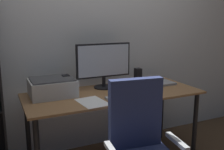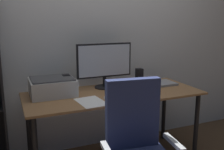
% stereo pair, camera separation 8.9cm
% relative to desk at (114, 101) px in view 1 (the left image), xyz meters
% --- Properties ---
extents(back_wall, '(6.40, 0.10, 2.60)m').
position_rel_desk_xyz_m(back_wall, '(0.00, 0.51, 0.64)').
color(back_wall, silver).
rests_on(back_wall, ground).
extents(desk, '(1.67, 0.69, 0.74)m').
position_rel_desk_xyz_m(desk, '(0.00, 0.00, 0.00)').
color(desk, olive).
rests_on(desk, ground).
extents(monitor, '(0.57, 0.20, 0.45)m').
position_rel_desk_xyz_m(monitor, '(-0.01, 0.20, 0.34)').
color(monitor, black).
rests_on(monitor, desk).
extents(keyboard, '(0.29, 0.11, 0.02)m').
position_rel_desk_xyz_m(keyboard, '(-0.01, -0.20, 0.09)').
color(keyboard, '#B7BABC').
rests_on(keyboard, desk).
extents(mouse, '(0.06, 0.10, 0.03)m').
position_rel_desk_xyz_m(mouse, '(0.19, -0.20, 0.10)').
color(mouse, black).
rests_on(mouse, desk).
extents(coffee_mug, '(0.10, 0.08, 0.09)m').
position_rel_desk_xyz_m(coffee_mug, '(0.10, 0.02, 0.13)').
color(coffee_mug, '#B72D28').
rests_on(coffee_mug, desk).
extents(laptop, '(0.32, 0.23, 0.02)m').
position_rel_desk_xyz_m(laptop, '(0.57, 0.09, 0.09)').
color(laptop, '#99999E').
rests_on(laptop, desk).
extents(speaker_left, '(0.06, 0.07, 0.17)m').
position_rel_desk_xyz_m(speaker_left, '(-0.41, 0.19, 0.17)').
color(speaker_left, black).
rests_on(speaker_left, desk).
extents(speaker_right, '(0.06, 0.07, 0.17)m').
position_rel_desk_xyz_m(speaker_right, '(0.38, 0.19, 0.17)').
color(speaker_right, black).
rests_on(speaker_right, desk).
extents(printer, '(0.40, 0.34, 0.16)m').
position_rel_desk_xyz_m(printer, '(-0.55, 0.14, 0.16)').
color(printer, silver).
rests_on(printer, desk).
extents(paper_sheet, '(0.24, 0.32, 0.00)m').
position_rel_desk_xyz_m(paper_sheet, '(-0.29, -0.19, 0.08)').
color(paper_sheet, white).
rests_on(paper_sheet, desk).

